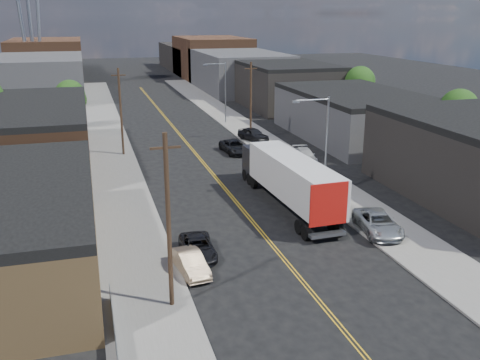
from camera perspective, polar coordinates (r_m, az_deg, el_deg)
ground at (r=79.11m, az=-7.18°, el=5.71°), size 260.00×260.00×0.00m
centerline at (r=64.70m, az=-5.04°, el=3.17°), size 0.32×120.00×0.01m
sidewalk_left at (r=63.62m, az=-13.46°, el=2.58°), size 5.00×140.00×0.15m
sidewalk_right at (r=67.08m, az=2.96°, el=3.79°), size 5.00×140.00×0.15m
warehouse_brown at (r=62.17m, az=-21.47°, el=4.56°), size 12.00×26.00×6.60m
industrial_right_b at (r=72.33m, az=12.21°, el=6.82°), size 14.00×24.00×6.10m
industrial_right_c at (r=95.62m, az=4.85°, el=10.09°), size 14.00×22.00×7.60m
skyline_left_a at (r=112.52m, az=-20.50°, el=10.27°), size 16.00×30.00×8.00m
skyline_right_a at (r=116.67m, az=-0.17°, el=11.55°), size 16.00×30.00×8.00m
skyline_left_b at (r=137.27m, az=-19.90°, el=11.84°), size 16.00×26.00×10.00m
skyline_right_b at (r=140.70m, az=-3.05°, el=12.93°), size 16.00×26.00×10.00m
skyline_left_c at (r=157.29m, az=-19.46°, el=11.91°), size 16.00×40.00×7.00m
skyline_right_c at (r=160.29m, az=-4.72°, el=12.90°), size 16.00×40.00×7.00m
streetlight_near at (r=47.12m, az=8.79°, el=4.33°), size 3.39×0.25×9.00m
streetlight_far at (r=79.74m, az=-1.85°, el=9.81°), size 3.39×0.25×9.00m
utility_pole_left_near at (r=28.89m, az=-7.63°, el=-4.41°), size 1.60×0.26×10.00m
utility_pole_left_far at (r=62.63m, az=-12.59°, el=7.15°), size 1.60×0.26×10.00m
utility_pole_right at (r=68.49m, az=1.16°, el=8.41°), size 1.60×0.26×10.00m
tree_left_far at (r=79.43m, az=-17.62°, el=8.43°), size 4.35×4.20×6.97m
tree_right_near at (r=68.17m, az=22.32°, el=6.85°), size 4.60×4.48×7.44m
tree_right_far at (r=87.99m, az=12.69°, el=10.01°), size 4.85×4.76×7.91m
semi_truck at (r=45.65m, az=4.93°, el=0.44°), size 3.46×17.17×4.48m
car_left_b at (r=34.33m, az=-5.30°, el=-8.79°), size 1.99×4.34×1.38m
car_left_c at (r=36.51m, az=-4.54°, el=-7.17°), size 2.41×4.81×1.31m
car_right_lot_a at (r=41.09m, az=14.51°, el=-4.44°), size 3.34×5.78×1.52m
car_right_lot_b at (r=59.17m, az=6.92°, el=2.62°), size 2.67×5.10×1.41m
car_right_lot_c at (r=68.78m, az=1.42°, el=4.91°), size 3.52×5.20×1.64m
car_ahead_truck at (r=63.10m, az=-0.58°, el=3.56°), size 2.87×5.51×1.48m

